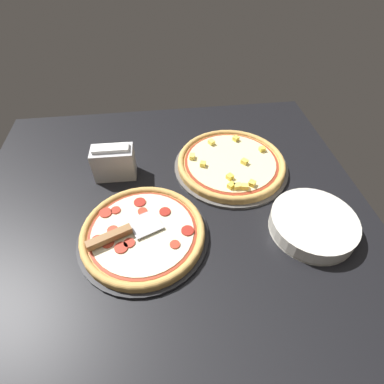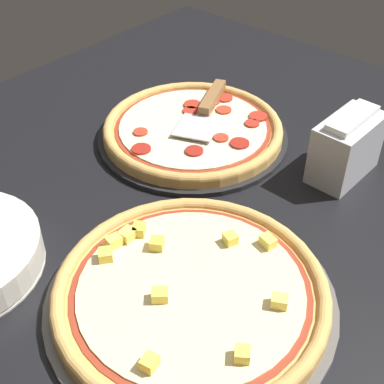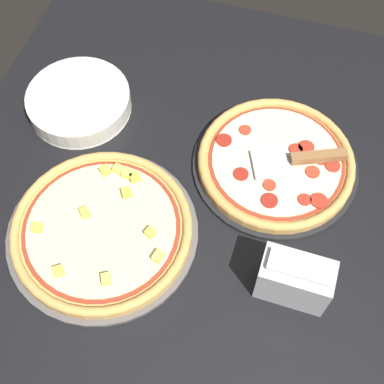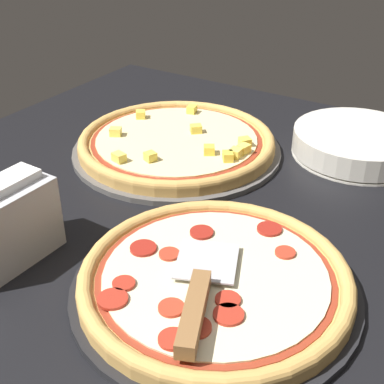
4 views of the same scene
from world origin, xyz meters
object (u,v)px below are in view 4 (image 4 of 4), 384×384
(pizza_back, at_px, (177,141))
(serving_spatula, at_px, (197,299))
(plate_stack, at_px, (358,143))
(napkin_holder, at_px, (6,224))
(pizza_front, at_px, (215,278))

(pizza_back, xyz_separation_m, serving_spatula, (-0.38, -0.28, 0.02))
(pizza_back, relative_size, plate_stack, 1.54)
(pizza_back, distance_m, plate_stack, 0.34)
(plate_stack, height_order, napkin_holder, napkin_holder)
(pizza_front, xyz_separation_m, pizza_back, (0.31, 0.26, 0.00))
(serving_spatula, bearing_deg, plate_stack, -1.96)
(pizza_front, distance_m, pizza_back, 0.41)
(pizza_back, distance_m, napkin_holder, 0.40)
(pizza_back, height_order, plate_stack, plate_stack)
(pizza_front, bearing_deg, serving_spatula, -168.15)
(serving_spatula, height_order, plate_stack, serving_spatula)
(pizza_back, relative_size, serving_spatula, 1.79)
(pizza_back, bearing_deg, napkin_holder, 178.39)
(napkin_holder, bearing_deg, serving_spatula, -85.42)
(pizza_front, height_order, serving_spatula, serving_spatula)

